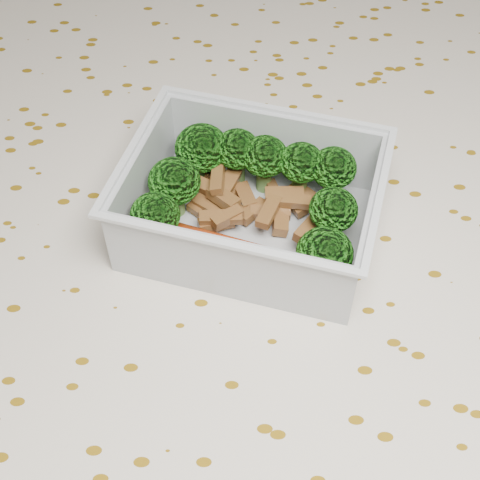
{
  "coord_description": "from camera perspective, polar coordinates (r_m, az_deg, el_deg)",
  "views": [
    {
      "loc": [
        -0.0,
        -0.3,
        1.14
      ],
      "look_at": [
        -0.0,
        0.01,
        0.78
      ],
      "focal_mm": 50.0,
      "sensor_mm": 36.0,
      "label": 1
    }
  ],
  "objects": [
    {
      "name": "lunch_container",
      "position": [
        0.5,
        0.98,
        2.6
      ],
      "size": [
        0.22,
        0.19,
        0.06
      ],
      "color": "silver",
      "rests_on": "tablecloth"
    },
    {
      "name": "broccoli_florets",
      "position": [
        0.5,
        1.06,
        4.89
      ],
      "size": [
        0.17,
        0.15,
        0.05
      ],
      "color": "#608C3F",
      "rests_on": "lunch_container"
    },
    {
      "name": "meat_pile",
      "position": [
        0.51,
        0.52,
        3.35
      ],
      "size": [
        0.11,
        0.09,
        0.03
      ],
      "color": "brown",
      "rests_on": "lunch_container"
    },
    {
      "name": "tablecloth",
      "position": [
        0.52,
        0.33,
        -5.16
      ],
      "size": [
        1.46,
        0.96,
        0.19
      ],
      "color": "beige",
      "rests_on": "dining_table"
    },
    {
      "name": "sausage",
      "position": [
        0.47,
        0.15,
        -1.4
      ],
      "size": [
        0.15,
        0.07,
        0.02
      ],
      "color": "red",
      "rests_on": "lunch_container"
    },
    {
      "name": "dining_table",
      "position": [
        0.56,
        0.3,
        -8.1
      ],
      "size": [
        1.4,
        0.9,
        0.75
      ],
      "color": "brown",
      "rests_on": "ground"
    }
  ]
}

